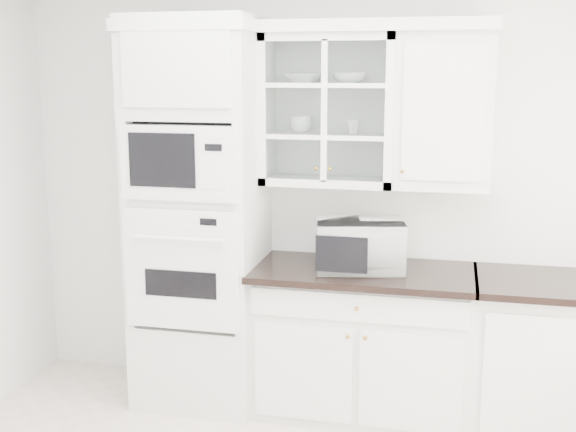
# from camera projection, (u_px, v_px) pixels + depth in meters

# --- Properties ---
(room_shell) EXTENTS (4.00, 3.50, 2.70)m
(room_shell) POSITION_uv_depth(u_px,v_px,m) (279.00, 139.00, 3.25)
(room_shell) COLOR white
(room_shell) RESTS_ON ground
(oven_column) EXTENTS (0.76, 0.68, 2.40)m
(oven_column) POSITION_uv_depth(u_px,v_px,m) (199.00, 216.00, 4.47)
(oven_column) COLOR silver
(oven_column) RESTS_ON ground
(base_cabinet_run) EXTENTS (1.32, 0.67, 0.92)m
(base_cabinet_run) POSITION_uv_depth(u_px,v_px,m) (363.00, 340.00, 4.42)
(base_cabinet_run) COLOR silver
(base_cabinet_run) RESTS_ON ground
(extra_base_cabinet) EXTENTS (0.72, 0.67, 0.92)m
(extra_base_cabinet) POSITION_uv_depth(u_px,v_px,m) (534.00, 354.00, 4.20)
(extra_base_cabinet) COLOR silver
(extra_base_cabinet) RESTS_ON ground
(upper_cabinet_glass) EXTENTS (0.80, 0.33, 0.90)m
(upper_cabinet_glass) POSITION_uv_depth(u_px,v_px,m) (329.00, 110.00, 4.33)
(upper_cabinet_glass) COLOR silver
(upper_cabinet_glass) RESTS_ON room_shell
(upper_cabinet_solid) EXTENTS (0.55, 0.33, 0.90)m
(upper_cabinet_solid) POSITION_uv_depth(u_px,v_px,m) (444.00, 112.00, 4.18)
(upper_cabinet_solid) COLOR silver
(upper_cabinet_solid) RESTS_ON room_shell
(crown_molding) EXTENTS (2.14, 0.38, 0.07)m
(crown_molding) POSITION_uv_depth(u_px,v_px,m) (312.00, 27.00, 4.23)
(crown_molding) COLOR white
(crown_molding) RESTS_ON room_shell
(countertop_microwave) EXTENTS (0.59, 0.52, 0.30)m
(countertop_microwave) POSITION_uv_depth(u_px,v_px,m) (360.00, 245.00, 4.28)
(countertop_microwave) COLOR white
(countertop_microwave) RESTS_ON base_cabinet_run
(bowl_a) EXTENTS (0.25, 0.25, 0.05)m
(bowl_a) POSITION_uv_depth(u_px,v_px,m) (304.00, 78.00, 4.32)
(bowl_a) COLOR white
(bowl_a) RESTS_ON upper_cabinet_glass
(bowl_b) EXTENTS (0.24, 0.24, 0.06)m
(bowl_b) POSITION_uv_depth(u_px,v_px,m) (349.00, 78.00, 4.27)
(bowl_b) COLOR white
(bowl_b) RESTS_ON upper_cabinet_glass
(cup_a) EXTENTS (0.15, 0.15, 0.10)m
(cup_a) POSITION_uv_depth(u_px,v_px,m) (301.00, 124.00, 4.39)
(cup_a) COLOR white
(cup_a) RESTS_ON upper_cabinet_glass
(cup_b) EXTENTS (0.10, 0.10, 0.08)m
(cup_b) POSITION_uv_depth(u_px,v_px,m) (353.00, 127.00, 4.32)
(cup_b) COLOR white
(cup_b) RESTS_ON upper_cabinet_glass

